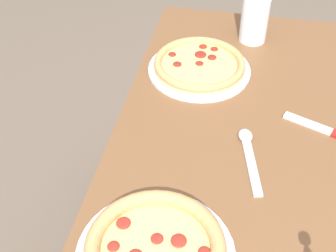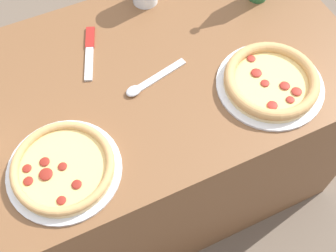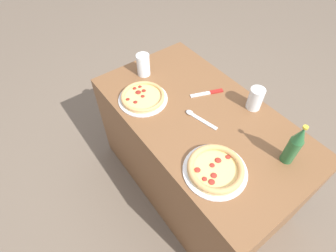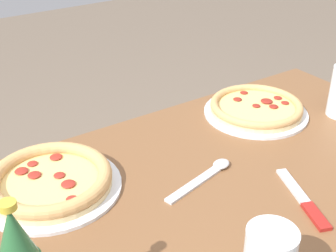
% 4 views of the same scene
% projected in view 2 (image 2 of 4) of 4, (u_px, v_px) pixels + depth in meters
% --- Properties ---
extents(ground_plane, '(8.00, 8.00, 0.00)m').
position_uv_depth(ground_plane, '(152.00, 180.00, 1.78)').
color(ground_plane, '#6B5B4C').
extents(table, '(1.25, 0.70, 0.72)m').
position_uv_depth(table, '(148.00, 139.00, 1.48)').
color(table, brown).
rests_on(table, ground_plane).
extents(pizza_veggie, '(0.28, 0.28, 0.04)m').
position_uv_depth(pizza_veggie, '(63.00, 168.00, 1.01)').
color(pizza_veggie, silver).
rests_on(pizza_veggie, table).
extents(pizza_pepperoni, '(0.29, 0.29, 0.04)m').
position_uv_depth(pizza_pepperoni, '(271.00, 81.00, 1.14)').
color(pizza_pepperoni, silver).
rests_on(pizza_pepperoni, table).
extents(knife, '(0.09, 0.19, 0.01)m').
position_uv_depth(knife, '(90.00, 50.00, 1.21)').
color(knife, maroon).
rests_on(knife, table).
extents(spoon, '(0.20, 0.07, 0.02)m').
position_uv_depth(spoon, '(147.00, 83.00, 1.15)').
color(spoon, silver).
rests_on(spoon, table).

